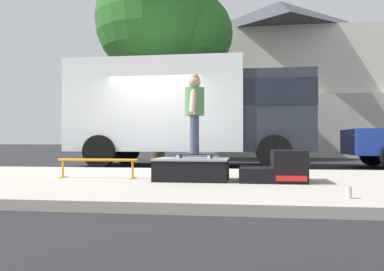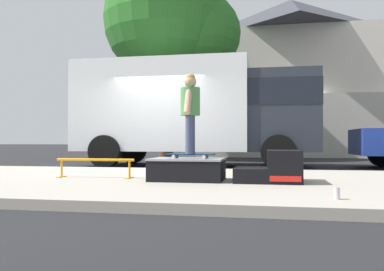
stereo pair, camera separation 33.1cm
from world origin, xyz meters
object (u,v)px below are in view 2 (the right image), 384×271
(grind_rail, at_px, (95,163))
(skateboard, at_px, (190,155))
(kicker_ramp, at_px, (274,169))
(box_truck, at_px, (197,108))
(street_tree_main, at_px, (173,24))
(skater_kid, at_px, (190,106))
(skate_box, at_px, (188,168))
(soda_can, at_px, (337,193))

(grind_rail, xyz_separation_m, skateboard, (1.65, -0.09, 0.16))
(skateboard, bearing_deg, kicker_ramp, -2.63)
(kicker_ramp, distance_m, skateboard, 1.32)
(box_truck, bearing_deg, street_tree_main, 112.93)
(box_truck, relative_size, street_tree_main, 0.86)
(skateboard, distance_m, skater_kid, 0.77)
(kicker_ramp, xyz_separation_m, box_truck, (-2.12, 5.39, 1.38))
(skate_box, height_order, skater_kid, skater_kid)
(skate_box, height_order, grind_rail, skate_box)
(skateboard, bearing_deg, box_truck, 98.73)
(grind_rail, height_order, skater_kid, skater_kid)
(street_tree_main, bearing_deg, soda_can, -68.29)
(kicker_ramp, bearing_deg, grind_rail, 177.14)
(grind_rail, height_order, street_tree_main, street_tree_main)
(skate_box, xyz_separation_m, kicker_ramp, (1.33, -0.00, 0.01))
(kicker_ramp, height_order, skater_kid, skater_kid)
(skate_box, distance_m, skater_kid, 0.99)
(skate_box, xyz_separation_m, grind_rail, (-1.62, 0.15, 0.05))
(skate_box, relative_size, skater_kid, 0.89)
(grind_rail, xyz_separation_m, box_truck, (0.83, 5.25, 1.34))
(street_tree_main, bearing_deg, kicker_ramp, -67.95)
(grind_rail, bearing_deg, skate_box, -5.17)
(grind_rail, bearing_deg, soda_can, -27.62)
(street_tree_main, bearing_deg, skateboard, -75.17)
(skater_kid, bearing_deg, soda_can, -42.85)
(skater_kid, height_order, box_truck, box_truck)
(soda_can, height_order, street_tree_main, street_tree_main)
(grind_rail, distance_m, soda_can, 4.04)
(skate_box, bearing_deg, skateboard, 62.69)
(kicker_ramp, height_order, soda_can, kicker_ramp)
(skater_kid, relative_size, street_tree_main, 0.16)
(skateboard, relative_size, box_truck, 0.12)
(kicker_ramp, bearing_deg, skate_box, 179.98)
(grind_rail, xyz_separation_m, street_tree_main, (-0.75, 9.00, 5.01))
(skate_box, xyz_separation_m, box_truck, (-0.79, 5.39, 1.39))
(skate_box, height_order, soda_can, skate_box)
(grind_rail, height_order, box_truck, box_truck)
(skateboard, relative_size, street_tree_main, 0.10)
(soda_can, bearing_deg, skater_kid, 137.15)
(skate_box, bearing_deg, box_truck, 98.32)
(skater_kid, height_order, street_tree_main, street_tree_main)
(kicker_ramp, height_order, skateboard, kicker_ramp)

